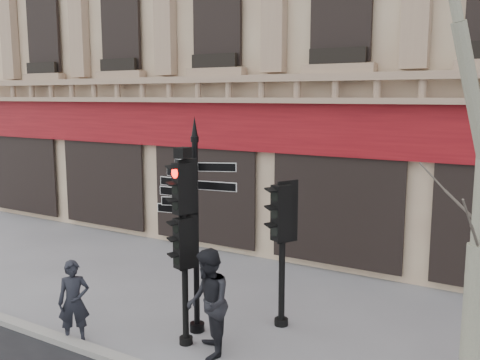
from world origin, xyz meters
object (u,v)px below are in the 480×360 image
Objects in this scene: traffic_signal_main at (184,222)px; traffic_signal_secondary at (282,228)px; pedestrian_b at (208,303)px; pedestrian_a at (74,302)px; fingerpost at (195,190)px.

traffic_signal_main is 1.97m from traffic_signal_secondary.
traffic_signal_secondary is 2.07m from pedestrian_b.
pedestrian_a is at bearing -113.85° from traffic_signal_secondary.
traffic_signal_main is 1.28× the size of traffic_signal_secondary.
pedestrian_b is at bearing -82.68° from traffic_signal_secondary.
pedestrian_a is at bearing -133.49° from traffic_signal_main.
traffic_signal_main reaches higher than traffic_signal_secondary.
fingerpost reaches higher than pedestrian_b.
fingerpost reaches higher than pedestrian_a.
pedestrian_b is (0.58, -0.13, -1.31)m from traffic_signal_main.
pedestrian_a is 2.49m from pedestrian_b.
traffic_signal_secondary is (1.24, 1.07, -0.78)m from fingerpost.
pedestrian_a is (-1.75, -0.98, -1.48)m from traffic_signal_main.
fingerpost is at bearing 122.09° from traffic_signal_main.
traffic_signal_secondary is (1.10, 1.60, -0.30)m from traffic_signal_main.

